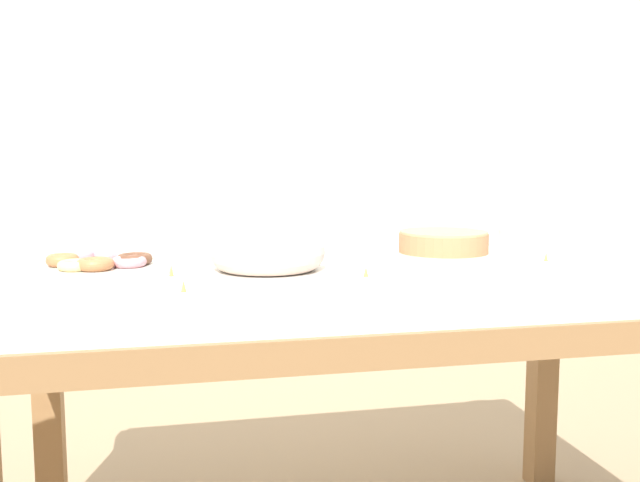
# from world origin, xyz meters

# --- Properties ---
(wall_back) EXTENTS (8.00, 0.10, 2.60)m
(wall_back) POSITION_xyz_m (0.00, 1.73, 1.30)
(wall_back) COLOR silver
(wall_back) RESTS_ON ground
(dining_table) EXTENTS (1.54, 0.84, 0.73)m
(dining_table) POSITION_xyz_m (0.00, 0.00, 0.64)
(dining_table) COLOR silver
(dining_table) RESTS_ON ground
(cake_chocolate_round) EXTENTS (0.29, 0.29, 0.07)m
(cake_chocolate_round) POSITION_xyz_m (0.31, 0.20, 0.77)
(cake_chocolate_round) COLOR silver
(cake_chocolate_round) RESTS_ON dining_table
(cake_golden_bundt) EXTENTS (0.28, 0.28, 0.09)m
(cake_golden_bundt) POSITION_xyz_m (-0.18, 0.02, 0.78)
(cake_golden_bundt) COLOR silver
(cake_golden_bundt) RESTS_ON dining_table
(pastry_platter) EXTENTS (0.34, 0.34, 0.04)m
(pastry_platter) POSITION_xyz_m (-0.54, 0.16, 0.75)
(pastry_platter) COLOR silver
(pastry_platter) RESTS_ON dining_table
(plate_stack) EXTENTS (0.21, 0.21, 0.06)m
(plate_stack) POSITION_xyz_m (0.61, 0.26, 0.76)
(plate_stack) COLOR silver
(plate_stack) RESTS_ON dining_table
(tealight_left_edge) EXTENTS (0.04, 0.04, 0.04)m
(tealight_left_edge) POSITION_xyz_m (0.01, -0.14, 0.74)
(tealight_left_edge) COLOR silver
(tealight_left_edge) RESTS_ON dining_table
(tealight_centre) EXTENTS (0.04, 0.04, 0.04)m
(tealight_centre) POSITION_xyz_m (0.48, -0.02, 0.74)
(tealight_centre) COLOR silver
(tealight_centre) RESTS_ON dining_table
(tealight_right_edge) EXTENTS (0.04, 0.04, 0.04)m
(tealight_right_edge) POSITION_xyz_m (-0.11, 0.29, 0.74)
(tealight_right_edge) COLOR silver
(tealight_right_edge) RESTS_ON dining_table
(tealight_near_cakes) EXTENTS (0.04, 0.04, 0.04)m
(tealight_near_cakes) POSITION_xyz_m (-0.39, -0.05, 0.74)
(tealight_near_cakes) COLOR silver
(tealight_near_cakes) RESTS_ON dining_table
(tealight_near_front) EXTENTS (0.04, 0.04, 0.04)m
(tealight_near_front) POSITION_xyz_m (-0.37, -0.23, 0.74)
(tealight_near_front) COLOR silver
(tealight_near_front) RESTS_ON dining_table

